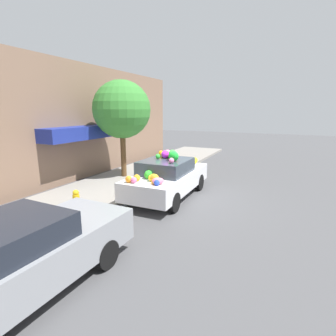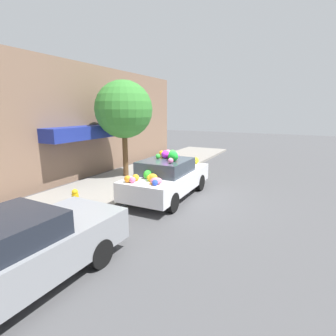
{
  "view_description": "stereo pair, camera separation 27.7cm",
  "coord_description": "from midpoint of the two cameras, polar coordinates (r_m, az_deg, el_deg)",
  "views": [
    {
      "loc": [
        -8.32,
        -3.89,
        3.13
      ],
      "look_at": [
        0.0,
        0.08,
        1.09
      ],
      "focal_mm": 28.0,
      "sensor_mm": 36.0,
      "label": 1
    },
    {
      "loc": [
        -8.2,
        -4.14,
        3.13
      ],
      "look_at": [
        0.0,
        0.08,
        1.09
      ],
      "focal_mm": 28.0,
      "sensor_mm": 36.0,
      "label": 2
    }
  ],
  "objects": [
    {
      "name": "fire_hydrant",
      "position": [
        8.32,
        -20.23,
        -6.82
      ],
      "size": [
        0.2,
        0.2,
        0.7
      ],
      "color": "gold",
      "rests_on": "sidewalk_curb"
    },
    {
      "name": "ground_plane",
      "position": [
        9.7,
        -0.39,
        -6.33
      ],
      "size": [
        60.0,
        60.0,
        0.0
      ],
      "primitive_type": "plane",
      "color": "#4C4C4F"
    },
    {
      "name": "parked_car_plain",
      "position": [
        5.26,
        -32.68,
        -16.69
      ],
      "size": [
        4.59,
        1.8,
        1.42
      ],
      "rotation": [
        0.0,
        0.0,
        -0.02
      ],
      "color": "gray",
      "rests_on": "ground"
    },
    {
      "name": "street_tree",
      "position": [
        11.99,
        -10.71,
        12.35
      ],
      "size": [
        2.54,
        2.54,
        4.29
      ],
      "color": "brown",
      "rests_on": "sidewalk_curb"
    },
    {
      "name": "building_facade",
      "position": [
        12.19,
        -21.87,
        8.98
      ],
      "size": [
        18.0,
        1.2,
        5.2
      ],
      "color": "#846651",
      "rests_on": "ground"
    },
    {
      "name": "sidewalk_curb",
      "position": [
        11.08,
        -13.08,
        -3.88
      ],
      "size": [
        24.0,
        3.2,
        0.14
      ],
      "color": "gray",
      "rests_on": "ground"
    },
    {
      "name": "art_car",
      "position": [
        9.49,
        -0.92,
        -1.9
      ],
      "size": [
        4.16,
        1.83,
        1.76
      ],
      "rotation": [
        0.0,
        0.0,
        0.02
      ],
      "color": "silver",
      "rests_on": "ground"
    }
  ]
}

